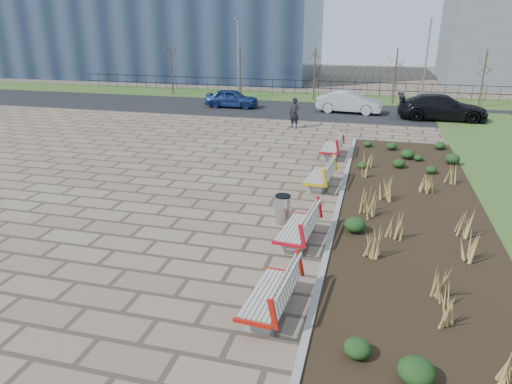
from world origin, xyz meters
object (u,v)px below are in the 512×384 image
(lamp_east, at_px, (426,63))
(car_blue, at_px, (232,98))
(bench_b, at_px, (297,226))
(lamp_west, at_px, (238,60))
(bench_d, at_px, (331,146))
(bench_c, at_px, (319,174))
(litter_bin, at_px, (283,210))
(pedestrian, at_px, (294,113))
(bench_a, at_px, (269,292))
(car_silver, at_px, (350,102))
(car_black, at_px, (442,107))

(lamp_east, bearing_deg, car_blue, -162.68)
(bench_b, bearing_deg, lamp_west, 115.20)
(car_blue, relative_size, lamp_west, 0.63)
(bench_d, relative_size, car_blue, 0.55)
(bench_c, distance_m, litter_bin, 3.62)
(litter_bin, bearing_deg, car_blue, 111.88)
(pedestrian, distance_m, lamp_east, 12.60)
(bench_a, height_order, bench_b, same)
(bench_b, bearing_deg, car_silver, 94.65)
(bench_b, relative_size, car_silver, 0.49)
(bench_a, distance_m, bench_d, 12.39)
(bench_c, relative_size, pedestrian, 1.20)
(car_silver, bearing_deg, car_blue, 95.79)
(car_black, bearing_deg, car_silver, 80.02)
(lamp_east, bearing_deg, bench_b, -101.63)
(pedestrian, bearing_deg, bench_c, -53.16)
(bench_d, distance_m, car_black, 11.75)
(lamp_east, bearing_deg, litter_bin, -103.69)
(bench_b, bearing_deg, bench_d, 94.87)
(bench_c, xyz_separation_m, car_blue, (-8.26, 15.43, 0.17))
(litter_bin, relative_size, car_silver, 0.21)
(bench_b, xyz_separation_m, lamp_east, (5.00, 24.29, 2.54))
(litter_bin, bearing_deg, bench_a, -82.11)
(bench_d, distance_m, lamp_west, 17.91)
(bench_a, bearing_deg, litter_bin, 102.34)
(bench_a, xyz_separation_m, car_silver, (0.08, 23.55, 0.23))
(bench_c, xyz_separation_m, lamp_west, (-9.00, 19.56, 2.54))
(bench_c, height_order, car_black, car_black)
(bench_c, relative_size, car_black, 0.39)
(lamp_west, bearing_deg, litter_bin, -70.10)
(bench_a, xyz_separation_m, car_blue, (-8.26, 23.54, 0.17))
(bench_d, bearing_deg, pedestrian, 117.32)
(pedestrian, bearing_deg, litter_bin, -59.73)
(car_black, bearing_deg, bench_c, 157.58)
(bench_a, distance_m, litter_bin, 4.59)
(lamp_east, bearing_deg, car_silver, -140.10)
(car_silver, xyz_separation_m, car_black, (5.75, -0.96, 0.07))
(bench_a, relative_size, bench_c, 1.00)
(car_blue, bearing_deg, car_black, -94.49)
(lamp_west, bearing_deg, bench_c, -65.29)
(pedestrian, xyz_separation_m, lamp_east, (7.69, 9.74, 2.17))
(litter_bin, bearing_deg, lamp_east, 76.31)
(bench_c, height_order, lamp_west, lamp_west)
(bench_b, bearing_deg, car_blue, 117.14)
(bench_b, xyz_separation_m, bench_d, (0.00, 9.01, 0.00))
(bench_c, xyz_separation_m, litter_bin, (-0.63, -3.56, -0.05))
(litter_bin, relative_size, lamp_west, 0.15)
(litter_bin, relative_size, car_blue, 0.24)
(litter_bin, distance_m, lamp_east, 23.94)
(bench_d, height_order, lamp_west, lamp_west)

